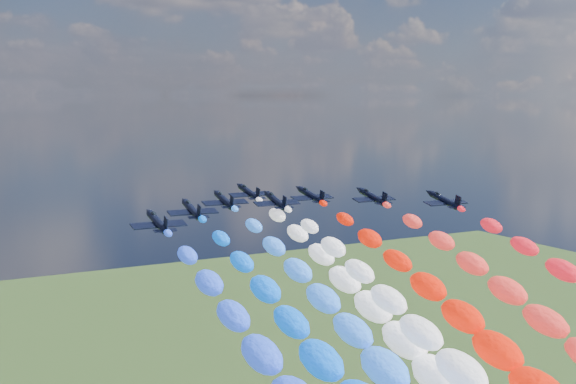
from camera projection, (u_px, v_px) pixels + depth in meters
jet_0 at (158, 222)px, 118.59m from camera, size 8.63×11.72×4.74m
jet_1 at (192, 210)px, 131.49m from camera, size 9.14×12.08×4.74m
jet_2 at (224, 200)px, 143.31m from camera, size 9.04×12.01×4.74m
jet_3 at (276, 201)px, 142.57m from camera, size 9.18×12.11×4.74m
jet_4 at (249, 192)px, 154.99m from camera, size 8.62×11.71×4.74m
trail_4 at (420, 377)px, 108.29m from camera, size 6.60×109.29×44.43m
jet_5 at (311, 195)px, 150.28m from camera, size 8.92×11.93×4.74m
jet_6 at (373, 197)px, 147.99m from camera, size 8.43×11.58×4.74m
jet_7 at (444, 200)px, 143.20m from camera, size 8.77×11.82×4.74m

